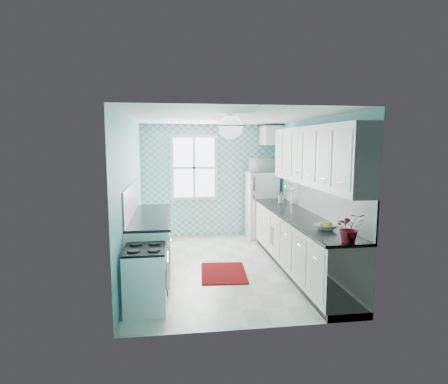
{
  "coord_description": "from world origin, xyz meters",
  "views": [
    {
      "loc": [
        -0.85,
        -6.12,
        2.11
      ],
      "look_at": [
        0.05,
        0.25,
        1.25
      ],
      "focal_mm": 30.0,
      "sensor_mm": 36.0,
      "label": 1
    }
  ],
  "objects": [
    {
      "name": "microwave",
      "position": [
        1.11,
        1.82,
        1.62
      ],
      "size": [
        0.56,
        0.38,
        0.3
      ],
      "primitive_type": "imported",
      "rotation": [
        0.0,
        0.0,
        3.12
      ],
      "color": "white",
      "rests_on": "fridge"
    },
    {
      "name": "fridge",
      "position": [
        1.11,
        1.82,
        0.73
      ],
      "size": [
        0.64,
        0.64,
        1.46
      ],
      "rotation": [
        0.0,
        0.0,
        0.04
      ],
      "color": "white",
      "rests_on": "floor"
    },
    {
      "name": "wall_front",
      "position": [
        0.0,
        -2.21,
        1.25
      ],
      "size": [
        3.0,
        0.02,
        2.5
      ],
      "primitive_type": "cube",
      "color": "#58B2AF",
      "rests_on": "floor"
    },
    {
      "name": "sink",
      "position": [
        1.2,
        0.55,
        0.93
      ],
      "size": [
        0.51,
        0.43,
        0.53
      ],
      "rotation": [
        0.0,
        0.0,
        -0.07
      ],
      "color": "silver",
      "rests_on": "countertop_right"
    },
    {
      "name": "soap_bottle",
      "position": [
        1.25,
        0.81,
        1.04
      ],
      "size": [
        0.1,
        0.11,
        0.2
      ],
      "primitive_type": "imported",
      "rotation": [
        0.0,
        0.0,
        -0.15
      ],
      "color": "#95BAD3",
      "rests_on": "countertop_right"
    },
    {
      "name": "accent_wall",
      "position": [
        0.0,
        2.19,
        1.25
      ],
      "size": [
        3.0,
        0.01,
        2.5
      ],
      "primitive_type": "cube",
      "color": "#5DBEBB",
      "rests_on": "wall_back"
    },
    {
      "name": "potted_plant",
      "position": [
        1.2,
        -2.11,
        1.12
      ],
      "size": [
        0.37,
        0.33,
        0.36
      ],
      "primitive_type": "imported",
      "rotation": [
        0.0,
        0.0,
        -0.18
      ],
      "color": "red",
      "rests_on": "countertop_right"
    },
    {
      "name": "wall_left",
      "position": [
        -1.51,
        0.0,
        1.25
      ],
      "size": [
        0.02,
        4.4,
        2.5
      ],
      "primitive_type": "cube",
      "color": "#58B2AF",
      "rests_on": "floor"
    },
    {
      "name": "stove",
      "position": [
        -1.2,
        -1.49,
        0.41
      ],
      "size": [
        0.52,
        0.65,
        0.78
      ],
      "rotation": [
        0.0,
        0.0,
        -0.07
      ],
      "color": "white",
      "rests_on": "floor"
    },
    {
      "name": "window",
      "position": [
        -0.35,
        2.16,
        1.55
      ],
      "size": [
        1.04,
        0.05,
        1.44
      ],
      "color": "white",
      "rests_on": "wall_back"
    },
    {
      "name": "base_cabinets_left",
      "position": [
        -1.2,
        -0.07,
        0.45
      ],
      "size": [
        0.6,
        2.15,
        0.9
      ],
      "primitive_type": "cube",
      "color": "white",
      "rests_on": "floor"
    },
    {
      "name": "upper_cabinets_right",
      "position": [
        1.33,
        -0.6,
        1.9
      ],
      "size": [
        0.33,
        3.2,
        0.9
      ],
      "primitive_type": "cube",
      "color": "white",
      "rests_on": "wall_right"
    },
    {
      "name": "floor",
      "position": [
        0.0,
        0.0,
        -0.01
      ],
      "size": [
        3.0,
        4.4,
        0.02
      ],
      "primitive_type": "cube",
      "color": "silver",
      "rests_on": "ground"
    },
    {
      "name": "backsplash_right",
      "position": [
        1.49,
        -0.4,
        1.2
      ],
      "size": [
        0.02,
        3.6,
        0.51
      ],
      "primitive_type": "cube",
      "color": "white",
      "rests_on": "wall_right"
    },
    {
      "name": "ceiling",
      "position": [
        0.0,
        0.0,
        2.51
      ],
      "size": [
        3.0,
        4.4,
        0.02
      ],
      "primitive_type": "cube",
      "color": "white",
      "rests_on": "wall_back"
    },
    {
      "name": "countertop_left",
      "position": [
        -1.19,
        -0.07,
        0.92
      ],
      "size": [
        0.63,
        2.15,
        0.04
      ],
      "primitive_type": "cube",
      "color": "black",
      "rests_on": "base_cabinets_left"
    },
    {
      "name": "upper_cabinet_fridge",
      "position": [
        1.3,
        1.83,
        2.25
      ],
      "size": [
        0.4,
        0.74,
        0.4
      ],
      "primitive_type": "cube",
      "color": "white",
      "rests_on": "wall_right"
    },
    {
      "name": "rug",
      "position": [
        -0.04,
        -0.35,
        0.01
      ],
      "size": [
        0.8,
        1.08,
        0.02
      ],
      "primitive_type": "cube",
      "rotation": [
        0.0,
        0.0,
        -0.08
      ],
      "color": "maroon",
      "rests_on": "floor"
    },
    {
      "name": "wall_back",
      "position": [
        0.0,
        2.21,
        1.25
      ],
      "size": [
        3.0,
        0.02,
        2.5
      ],
      "primitive_type": "cube",
      "color": "#58B2AF",
      "rests_on": "floor"
    },
    {
      "name": "base_cabinets_right",
      "position": [
        1.2,
        -0.4,
        0.45
      ],
      "size": [
        0.6,
        3.6,
        0.9
      ],
      "primitive_type": "cube",
      "color": "white",
      "rests_on": "floor"
    },
    {
      "name": "ceiling_light",
      "position": [
        0.0,
        -0.8,
        2.32
      ],
      "size": [
        0.34,
        0.34,
        0.35
      ],
      "color": "silver",
      "rests_on": "ceiling"
    },
    {
      "name": "countertop_right",
      "position": [
        1.19,
        -0.4,
        0.92
      ],
      "size": [
        0.63,
        3.6,
        0.04
      ],
      "primitive_type": "cube",
      "color": "black",
      "rests_on": "base_cabinets_right"
    },
    {
      "name": "fruit_bowl",
      "position": [
        1.2,
        -1.43,
        0.98
      ],
      "size": [
        0.31,
        0.31,
        0.07
      ],
      "primitive_type": "imported",
      "rotation": [
        0.0,
        0.0,
        -0.05
      ],
      "color": "white",
      "rests_on": "countertop_right"
    },
    {
      "name": "wall_right",
      "position": [
        1.51,
        0.0,
        1.25
      ],
      "size": [
        0.02,
        4.4,
        2.5
      ],
      "primitive_type": "cube",
      "color": "#58B2AF",
      "rests_on": "floor"
    },
    {
      "name": "backsplash_left",
      "position": [
        -1.49,
        -0.07,
        1.2
      ],
      "size": [
        0.02,
        2.15,
        0.51
      ],
      "primitive_type": "cube",
      "color": "white",
      "rests_on": "wall_left"
    },
    {
      "name": "dish_towel",
      "position": [
        0.89,
        0.13,
        0.48
      ],
      "size": [
        0.09,
        0.2,
        0.31
      ],
      "primitive_type": "cube",
      "rotation": [
        0.0,
        0.0,
        -0.35
      ],
      "color": "#54A7A0",
      "rests_on": "base_cabinets_right"
    }
  ]
}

